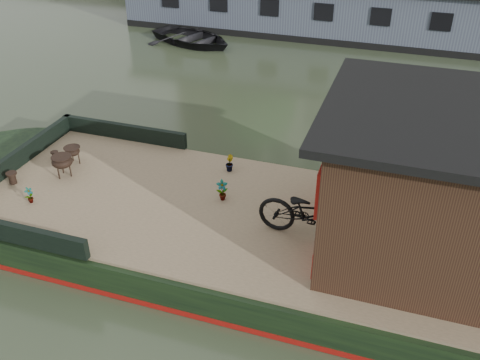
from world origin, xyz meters
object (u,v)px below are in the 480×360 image
(potted_plant_a, at_px, (222,190))
(brazier_rear, at_px, (73,155))
(brazier_front, at_px, (63,166))
(bicycle, at_px, (313,214))
(dinghy, at_px, (192,34))
(cabin, at_px, (453,187))

(potted_plant_a, xyz_separation_m, brazier_rear, (-3.33, 0.29, -0.01))
(brazier_rear, bearing_deg, brazier_front, -78.21)
(bicycle, relative_size, brazier_rear, 4.88)
(brazier_front, xyz_separation_m, dinghy, (-1.74, 10.53, -0.52))
(bicycle, distance_m, potted_plant_a, 1.90)
(cabin, height_order, bicycle, cabin)
(cabin, relative_size, dinghy, 1.18)
(bicycle, xyz_separation_m, dinghy, (-6.76, 10.92, -0.78))
(cabin, xyz_separation_m, dinghy, (-8.74, 10.65, -1.53))
(brazier_front, relative_size, brazier_rear, 1.18)
(cabin, relative_size, brazier_rear, 10.56)
(bicycle, xyz_separation_m, brazier_rear, (-5.12, 0.88, -0.30))
(bicycle, bearing_deg, potted_plant_a, 75.67)
(brazier_front, bearing_deg, brazier_rear, 101.79)
(brazier_rear, height_order, dinghy, brazier_rear)
(cabin, xyz_separation_m, brazier_rear, (-7.10, 0.60, -1.04))
(brazier_front, bearing_deg, bicycle, -4.42)
(potted_plant_a, distance_m, brazier_front, 3.24)
(potted_plant_a, relative_size, brazier_front, 0.91)
(potted_plant_a, bearing_deg, cabin, -4.80)
(cabin, relative_size, bicycle, 2.17)
(cabin, bearing_deg, dinghy, 129.40)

